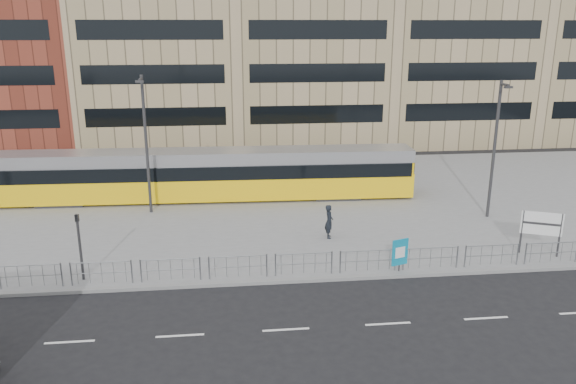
{
  "coord_description": "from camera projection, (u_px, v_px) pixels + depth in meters",
  "views": [
    {
      "loc": [
        -4.0,
        -22.93,
        11.17
      ],
      "look_at": [
        -0.82,
        6.0,
        2.5
      ],
      "focal_mm": 35.0,
      "sensor_mm": 36.0,
      "label": 1
    }
  ],
  "objects": [
    {
      "name": "building_row",
      "position": [
        280.0,
        7.0,
        54.57
      ],
      "size": [
        70.4,
        18.4,
        31.2
      ],
      "color": "brown",
      "rests_on": "ground"
    },
    {
      "name": "ad_panel",
      "position": [
        400.0,
        253.0,
        25.92
      ],
      "size": [
        0.82,
        0.33,
        1.59
      ],
      "rotation": [
        0.0,
        0.0,
        0.32
      ],
      "color": "#2D2D30",
      "rests_on": "plaza"
    },
    {
      "name": "road_markings",
      "position": [
        363.0,
        325.0,
        21.74
      ],
      "size": [
        62.0,
        0.12,
        0.01
      ],
      "primitive_type": "cube",
      "color": "white",
      "rests_on": "ground"
    },
    {
      "name": "tram",
      "position": [
        201.0,
        175.0,
        36.61
      ],
      "size": [
        27.73,
        3.44,
        3.26
      ],
      "rotation": [
        0.0,
        0.0,
        -0.03
      ],
      "color": "yellow",
      "rests_on": "plaza"
    },
    {
      "name": "kerb",
      "position": [
        320.0,
        280.0,
        25.48
      ],
      "size": [
        64.0,
        0.25,
        0.17
      ],
      "primitive_type": "cube",
      "color": "gray",
      "rests_on": "ground"
    },
    {
      "name": "ground",
      "position": [
        320.0,
        282.0,
        25.45
      ],
      "size": [
        120.0,
        120.0,
        0.0
      ],
      "primitive_type": "plane",
      "color": "black",
      "rests_on": "ground"
    },
    {
      "name": "station_sign",
      "position": [
        541.0,
        226.0,
        27.63
      ],
      "size": [
        1.81,
        0.85,
        2.23
      ],
      "rotation": [
        0.0,
        0.0,
        -0.41
      ],
      "color": "#2D2D30",
      "rests_on": "plaza"
    },
    {
      "name": "lamp_post_east",
      "position": [
        495.0,
        145.0,
        32.36
      ],
      "size": [
        0.45,
        1.04,
        8.07
      ],
      "color": "#2D2D30",
      "rests_on": "plaza"
    },
    {
      "name": "pedestrian_barrier",
      "position": [
        362.0,
        255.0,
        25.86
      ],
      "size": [
        32.07,
        0.07,
        1.1
      ],
      "color": "gray",
      "rests_on": "plaza"
    },
    {
      "name": "plaza",
      "position": [
        290.0,
        201.0,
        36.86
      ],
      "size": [
        64.0,
        24.0,
        0.15
      ],
      "primitive_type": "cube",
      "color": "slate",
      "rests_on": "ground"
    },
    {
      "name": "pedestrian",
      "position": [
        329.0,
        221.0,
        30.07
      ],
      "size": [
        0.5,
        0.71,
        1.85
      ],
      "primitive_type": "imported",
      "rotation": [
        0.0,
        0.0,
        1.49
      ],
      "color": "black",
      "rests_on": "plaza"
    },
    {
      "name": "lamp_post_west",
      "position": [
        146.0,
        140.0,
        33.12
      ],
      "size": [
        0.45,
        1.04,
        8.29
      ],
      "color": "#2D2D30",
      "rests_on": "plaza"
    },
    {
      "name": "traffic_light_west",
      "position": [
        79.0,
        238.0,
        24.77
      ],
      "size": [
        0.19,
        0.22,
        3.1
      ],
      "rotation": [
        0.0,
        0.0,
        -0.12
      ],
      "color": "#2D2D30",
      "rests_on": "plaza"
    }
  ]
}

